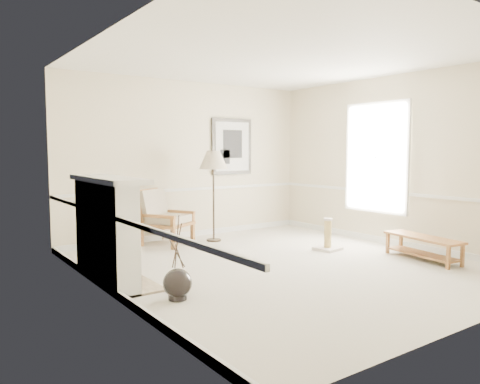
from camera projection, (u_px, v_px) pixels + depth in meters
name	position (u px, v px, depth m)	size (l,w,h in m)	color
ground	(284.00, 265.00, 6.63)	(5.50, 5.50, 0.00)	silver
room	(289.00, 134.00, 6.60)	(5.04, 5.54, 2.92)	beige
fireplace	(107.00, 231.00, 5.71)	(0.64, 1.64, 1.31)	white
floor_vase	(177.00, 284.00, 5.11)	(0.32, 0.32, 0.93)	black
armchair	(162.00, 214.00, 8.11)	(1.01, 1.03, 0.96)	olive
floor_lamp	(213.00, 162.00, 8.30)	(0.64, 0.64, 1.62)	black
bench	(423.00, 244.00, 6.95)	(0.55, 1.28, 0.35)	olive
scratching_post	(328.00, 240.00, 7.64)	(0.41, 0.41, 0.53)	silver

